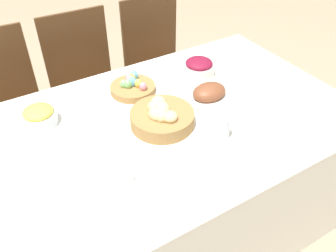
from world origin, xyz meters
The scene contains 16 objects.
ground_plane centered at (0.00, 0.00, 0.00)m, with size 12.00×12.00×0.00m, color tan.
dining_table centered at (0.00, 0.00, 0.38)m, with size 1.79×1.05×0.76m.
chair_far_right centered at (0.51, 0.88, 0.50)m, with size 0.42×0.42×0.94m.
chair_far_center centered at (-0.02, 0.88, 0.50)m, with size 0.43×0.43×0.94m.
chair_far_left centered at (-0.53, 0.88, 0.50)m, with size 0.44×0.44×0.94m.
bread_basket centered at (0.02, -0.01, 0.80)m, with size 0.28×0.28×0.11m.
egg_basket centered at (0.03, 0.29, 0.79)m, with size 0.22×0.22×0.08m.
ham_platter centered at (0.31, 0.05, 0.79)m, with size 0.26×0.18×0.08m.
beet_salad_bowl centered at (0.40, 0.26, 0.80)m, with size 0.17×0.17×0.08m.
pineapple_bowl centered at (-0.43, 0.27, 0.80)m, with size 0.15×0.15×0.08m.
dinner_plate centered at (-0.05, -0.38, 0.77)m, with size 0.23×0.23×0.01m.
fork centered at (-0.19, -0.38, 0.76)m, with size 0.02×0.18×0.00m.
knife centered at (0.10, -0.38, 0.76)m, with size 0.02×0.18×0.00m.
spoon centered at (0.13, -0.38, 0.76)m, with size 0.02×0.18×0.00m.
drinking_cup centered at (0.18, -0.21, 0.81)m, with size 0.07×0.07×0.10m.
butter_dish centered at (-0.29, -0.21, 0.78)m, with size 0.11×0.07×0.03m.
Camera 1 is at (-0.59, -1.06, 1.73)m, focal length 38.00 mm.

